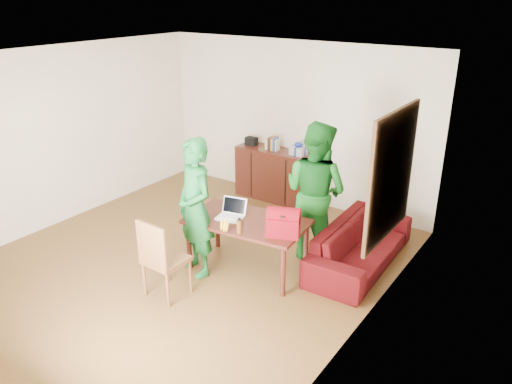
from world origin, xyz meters
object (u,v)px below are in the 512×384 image
Objects in this scene: table at (247,226)px; red_bag at (283,225)px; chair at (166,273)px; bottle at (239,226)px; sofa at (360,244)px; laptop at (230,215)px; person_far at (315,192)px; person_near at (195,208)px.

table is 0.65m from red_bag.
red_bag is at bearing 43.47° from chair.
table is at bearing 111.53° from bottle.
bottle is at bearing -75.00° from table.
red_bag is (1.05, 0.94, 0.56)m from chair.
sofa is (0.56, 1.07, -0.56)m from red_bag.
laptop is at bearing 77.71° from chair.
table is 1.03m from person_far.
person_far is 1.19m from laptop.
table is 1.55m from sofa.
red_bag is (0.07, -0.91, -0.10)m from person_far.
red_bag is 1.33m from sofa.
person_far is 9.53× the size of bottle.
red_bag is (1.10, 0.31, -0.05)m from person_near.
laptop is (0.24, 0.95, 0.46)m from chair.
laptop is 0.44m from bottle.
person_far is at bearing 71.55° from person_near.
person_near is 0.46m from laptop.
bottle is 0.10× the size of sofa.
bottle is (0.14, -0.35, 0.19)m from table.
red_bag is at bearing 150.56° from sofa.
person_far is at bearing 50.20° from table.
person_near reaches higher than bottle.
sofa is at bearing -159.06° from person_far.
person_near is 0.91× the size of sofa.
person_near is 9.03× the size of bottle.
chair is 1.09m from laptop.
red_bag is (0.60, -0.10, 0.23)m from table.
laptop is at bearing 57.59° from person_far.
table reaches higher than sofa.
person_near is 4.67× the size of red_bag.
table is at bearing 68.30° from chair.
person_far is (0.98, 1.85, 0.66)m from chair.
person_near is at bearing 96.20° from chair.
person_far reaches higher than red_bag.
table is 1.58× the size of chair.
red_bag is at bearing 101.62° from person_far.
bottle is at bearing 78.56° from person_far.
bottle is 1.75m from sofa.
table is at bearing 64.00° from person_far.
laptop reaches higher than table.
bottle is at bearing 26.97° from person_near.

